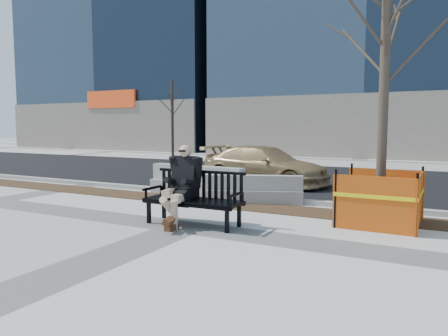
{
  "coord_description": "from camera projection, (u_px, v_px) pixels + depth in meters",
  "views": [
    {
      "loc": [
        4.59,
        -7.05,
        2.03
      ],
      "look_at": [
        0.46,
        0.83,
        1.14
      ],
      "focal_mm": 34.04,
      "sensor_mm": 36.0,
      "label": 1
    }
  ],
  "objects": [
    {
      "name": "far_tree_left",
      "position": [
        173.0,
        160.0,
        25.53
      ],
      "size": [
        2.49,
        2.49,
        5.06
      ],
      "primitive_type": null,
      "rotation": [
        0.0,
        0.0,
        -0.43
      ],
      "color": "#3F3228",
      "rests_on": "ground"
    },
    {
      "name": "mulch_strip",
      "position": [
        240.0,
        205.0,
        10.82
      ],
      "size": [
        40.0,
        1.2,
        0.02
      ],
      "primitive_type": "cube",
      "color": "#47301C",
      "rests_on": "ground"
    },
    {
      "name": "tree_fence",
      "position": [
        379.0,
        224.0,
        8.76
      ],
      "size": [
        2.38,
        2.38,
        5.87
      ],
      "primitive_type": null,
      "rotation": [
        0.0,
        0.0,
        -0.01
      ],
      "color": "orange",
      "rests_on": "ground"
    },
    {
      "name": "ground",
      "position": [
        185.0,
        227.0,
        8.53
      ],
      "size": [
        120.0,
        120.0,
        0.0
      ],
      "primitive_type": "plane",
      "color": "beige",
      "rests_on": "ground"
    },
    {
      "name": "seated_man",
      "position": [
        183.0,
        223.0,
        8.89
      ],
      "size": [
        0.72,
        1.19,
        1.65
      ],
      "primitive_type": null,
      "rotation": [
        0.0,
        0.0,
        0.01
      ],
      "color": "black",
      "rests_on": "ground"
    },
    {
      "name": "asphalt_street",
      "position": [
        310.0,
        179.0,
        16.28
      ],
      "size": [
        60.0,
        10.4,
        0.01
      ],
      "primitive_type": "cube",
      "color": "black",
      "rests_on": "ground"
    },
    {
      "name": "jersey_barrier_left",
      "position": [
        197.0,
        196.0,
        12.35
      ],
      "size": [
        3.14,
        0.93,
        0.89
      ],
      "primitive_type": null,
      "rotation": [
        0.0,
        0.0,
        -0.1
      ],
      "color": "#9B9891",
      "rests_on": "ground"
    },
    {
      "name": "curb",
      "position": [
        255.0,
        198.0,
        11.65
      ],
      "size": [
        60.0,
        0.25,
        0.12
      ],
      "primitive_type": "cube",
      "color": "#9E9B93",
      "rests_on": "ground"
    },
    {
      "name": "sedan",
      "position": [
        265.0,
        185.0,
        14.69
      ],
      "size": [
        4.82,
        2.56,
        1.33
      ],
      "primitive_type": "imported",
      "rotation": [
        0.0,
        0.0,
        1.41
      ],
      "color": "#A58454",
      "rests_on": "ground"
    },
    {
      "name": "jersey_barrier_right",
      "position": [
        253.0,
        203.0,
        11.23
      ],
      "size": [
        2.6,
        1.39,
        0.74
      ],
      "primitive_type": null,
      "rotation": [
        0.0,
        0.0,
        0.36
      ],
      "color": "gray",
      "rests_on": "ground"
    },
    {
      "name": "bench",
      "position": [
        193.0,
        225.0,
        8.71
      ],
      "size": [
        2.11,
        0.78,
        1.12
      ],
      "primitive_type": null,
      "rotation": [
        0.0,
        0.0,
        0.01
      ],
      "color": "black",
      "rests_on": "ground"
    }
  ]
}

